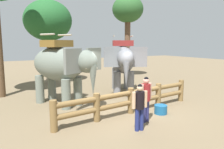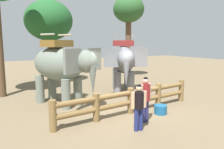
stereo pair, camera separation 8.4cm
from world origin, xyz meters
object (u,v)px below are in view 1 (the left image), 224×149
(elephant_near_left, at_px, (61,66))
(tourist_man_in_blue, at_px, (146,96))
(tree_far_left, at_px, (48,21))
(feed_bucket, at_px, (161,109))
(log_fence, at_px, (131,99))
(elephant_center, at_px, (123,61))
(tree_back_center, at_px, (128,12))
(tourist_woman_in_black, at_px, (140,104))

(elephant_near_left, distance_m, tourist_man_in_blue, 4.24)
(tree_far_left, bearing_deg, feed_bucket, -75.66)
(elephant_near_left, distance_m, tree_far_left, 6.29)
(log_fence, xyz_separation_m, feed_bucket, (1.02, -0.66, -0.42))
(elephant_center, height_order, feed_bucket, elephant_center)
(tourist_man_in_blue, height_order, tree_back_center, tree_back_center)
(tree_back_center, xyz_separation_m, feed_bucket, (-3.95, -8.51, -5.11))
(elephant_near_left, relative_size, tourist_woman_in_black, 2.47)
(log_fence, height_order, tourist_woman_in_black, tourist_woman_in_black)
(tree_far_left, distance_m, tree_back_center, 6.32)
(elephant_near_left, distance_m, feed_bucket, 4.77)
(elephant_center, bearing_deg, log_fence, -117.00)
(log_fence, distance_m, elephant_center, 3.85)
(elephant_center, height_order, tourist_woman_in_black, elephant_center)
(tourist_woman_in_black, bearing_deg, feed_bucket, 28.21)
(elephant_center, height_order, tourist_man_in_blue, elephant_center)
(tourist_woman_in_black, bearing_deg, elephant_near_left, 107.59)
(tourist_man_in_blue, xyz_separation_m, feed_bucket, (1.11, 0.42, -0.78))
(tourist_man_in_blue, bearing_deg, tourist_woman_in_black, -141.31)
(tree_far_left, bearing_deg, log_fence, -81.30)
(feed_bucket, bearing_deg, tourist_man_in_blue, -159.42)
(tree_far_left, height_order, tree_back_center, tree_back_center)
(elephant_center, bearing_deg, tourist_man_in_blue, -111.92)
(tree_far_left, bearing_deg, tourist_woman_in_black, -87.08)
(log_fence, height_order, tourist_man_in_blue, tourist_man_in_blue)
(elephant_near_left, distance_m, tree_back_center, 9.47)
(tourist_woman_in_black, relative_size, feed_bucket, 3.02)
(tree_back_center, distance_m, feed_bucket, 10.68)
(elephant_center, height_order, tree_back_center, tree_back_center)
(feed_bucket, bearing_deg, elephant_center, 80.79)
(log_fence, height_order, tree_back_center, tree_back_center)
(log_fence, xyz_separation_m, elephant_center, (1.65, 3.25, 1.23))
(log_fence, height_order, elephant_near_left, elephant_near_left)
(tree_back_center, bearing_deg, log_fence, -122.37)
(tourist_man_in_blue, relative_size, feed_bucket, 3.23)
(elephant_near_left, distance_m, elephant_center, 3.80)
(log_fence, xyz_separation_m, tree_far_left, (-1.27, 8.27, 3.73))
(log_fence, distance_m, feed_bucket, 1.29)
(tree_far_left, relative_size, tree_back_center, 0.87)
(tourist_man_in_blue, relative_size, tree_far_left, 0.29)
(tourist_woman_in_black, bearing_deg, log_fence, 64.83)
(tree_back_center, bearing_deg, feed_bucket, -114.92)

